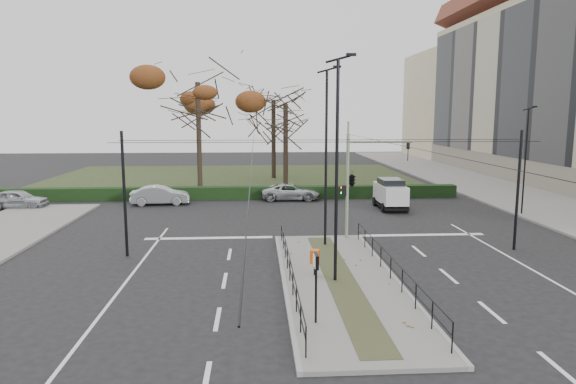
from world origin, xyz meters
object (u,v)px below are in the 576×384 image
Objects in this scene: parked_car_second at (160,195)px; rust_tree at (198,82)px; litter_bin at (315,257)px; info_panel at (316,269)px; streetlamp_sidewalk at (525,160)px; traffic_light at (354,178)px; parked_car_first at (18,199)px; streetlamp_median_far at (326,156)px; bare_tree_near at (286,110)px; bare_tree_center at (273,106)px; white_van at (390,193)px; streetlamp_median_near at (337,169)px; parked_car_fourth at (291,192)px.

rust_tree reaches higher than parked_car_second.
rust_tree is at bearing 106.02° from litter_bin.
info_panel is 23.69m from streetlamp_sidewalk.
rust_tree is (-10.27, 19.64, 6.15)m from traffic_light.
streetlamp_sidewalk is 1.75× the size of parked_car_first.
litter_bin is 6.34m from streetlamp_median_far.
bare_tree_near is at bearing 92.23° from streetlamp_median_far.
bare_tree_center is (9.11, 15.09, 6.91)m from parked_car_second.
bare_tree_near reaches higher than traffic_light.
parked_car_second is at bearing 170.35° from white_van.
white_van is at bearing 64.82° from litter_bin.
streetlamp_median_far is 2.19× the size of parked_car_first.
streetlamp_median_near is at bearing -138.12° from streetlamp_sidewalk.
traffic_light is 11.89m from info_panel.
streetlamp_sidewalk reaches higher than traffic_light.
bare_tree_near is at bearing 138.24° from streetlamp_sidewalk.
white_van is at bearing -121.00° from parked_car_fourth.
rust_tree is at bearing 149.35° from streetlamp_sidewalk.
rust_tree is at bearing 117.61° from traffic_light.
streetlamp_median_far reaches higher than traffic_light.
streetlamp_median_far is 16.22m from streetlamp_sidewalk.
parked_car_first is (-35.08, 4.71, -3.08)m from streetlamp_sidewalk.
streetlamp_median_near is (-2.04, -7.17, 1.27)m from traffic_light.
white_van reaches higher than parked_car_first.
info_panel is 5.14m from streetlamp_median_near.
streetlamp_sidewalk reaches higher than white_van.
info_panel is at bearing -77.36° from rust_tree.
white_van is (26.83, -1.76, 0.45)m from parked_car_first.
parked_car_fourth is 0.46× the size of bare_tree_near.
parked_car_second is 18.94m from bare_tree_center.
litter_bin is 3.92m from streetlamp_median_near.
parked_car_second is (-10.77, 13.31, -3.99)m from streetlamp_median_far.
bare_tree_center reaches higher than parked_car_fourth.
rust_tree reaches higher than streetlamp_median_near.
info_panel is 24.93m from parked_car_second.
white_van is (4.44, 8.99, -2.25)m from traffic_light.
litter_bin is at bearing -141.23° from streetlamp_sidewalk.
parked_car_second is 0.43× the size of bare_tree_near.
streetlamp_median_near is 19.80m from streetlamp_sidewalk.
streetlamp_median_far is 21.20m from bare_tree_near.
traffic_light reaches higher than parked_car_second.
bare_tree_near is at bearing -57.43° from parked_car_second.
parked_car_second is (-12.44, 11.86, -2.68)m from traffic_light.
streetlamp_sidewalk is at bearing 25.44° from traffic_light.
parked_car_first is 0.95× the size of parked_car_second.
parked_car_second is (9.95, 1.11, 0.02)m from parked_car_first.
streetlamp_median_near is 27.40m from parked_car_first.
streetlamp_median_near reaches higher than parked_car_fourth.
rust_tree is (12.11, 8.90, 8.85)m from parked_car_first.
traffic_light reaches higher than parked_car_first.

